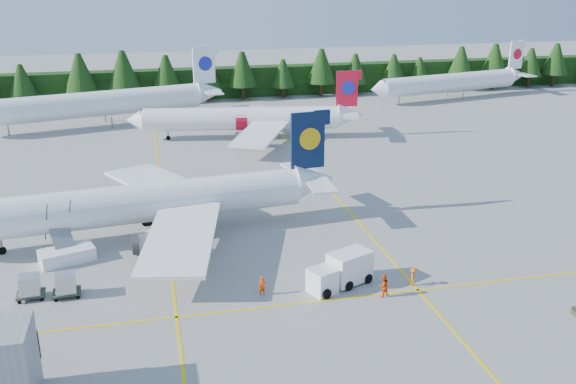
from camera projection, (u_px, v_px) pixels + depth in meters
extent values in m
plane|color=#A2A19C|center=(329.00, 266.00, 57.96)|extent=(320.00, 320.00, 0.00)
cube|color=yellow|center=(163.00, 203.00, 73.46)|extent=(0.25, 120.00, 0.01)
cube|color=yellow|center=(331.00, 190.00, 77.61)|extent=(0.25, 120.00, 0.01)
cube|color=yellow|center=(350.00, 298.00, 52.44)|extent=(80.00, 0.25, 0.01)
cube|color=black|center=(219.00, 82.00, 132.41)|extent=(220.00, 4.00, 6.00)
cylinder|color=white|center=(136.00, 204.00, 63.17)|extent=(33.43, 7.59, 3.91)
cube|color=#071739|center=(308.00, 140.00, 67.13)|extent=(3.73, 0.75, 6.06)
cube|color=white|center=(154.00, 181.00, 71.67)|extent=(11.39, 15.76, 1.11)
cylinder|color=gray|center=(140.00, 202.00, 69.17)|extent=(3.53, 2.41, 2.05)
cube|color=white|center=(181.00, 237.00, 56.87)|extent=(8.68, 15.53, 1.11)
cylinder|color=gray|center=(155.00, 243.00, 59.08)|extent=(3.53, 2.41, 2.05)
cylinder|color=gray|center=(1.00, 246.00, 60.17)|extent=(0.23, 0.23, 1.66)
cylinder|color=white|center=(241.00, 119.00, 99.98)|extent=(30.47, 8.14, 3.56)
cone|color=white|center=(135.00, 120.00, 98.92)|extent=(3.01, 3.90, 3.56)
cube|color=red|center=(347.00, 89.00, 99.57)|extent=(3.39, 0.82, 5.52)
cube|color=white|center=(258.00, 111.00, 107.46)|extent=(7.42, 14.04, 1.01)
cylinder|color=gray|center=(247.00, 122.00, 105.49)|extent=(3.28, 2.31, 1.87)
cube|color=white|center=(260.00, 133.00, 93.21)|extent=(10.79, 14.33, 1.01)
cylinder|color=gray|center=(248.00, 138.00, 95.77)|extent=(3.28, 2.31, 1.87)
cylinder|color=gray|center=(168.00, 135.00, 100.05)|extent=(0.21, 0.21, 1.51)
cylinder|color=white|center=(94.00, 104.00, 107.34)|extent=(36.04, 12.72, 4.24)
cube|color=white|center=(204.00, 65.00, 113.83)|extent=(4.00, 1.32, 6.58)
cylinder|color=gray|center=(8.00, 130.00, 102.56)|extent=(0.25, 0.25, 1.70)
cylinder|color=white|center=(449.00, 83.00, 129.93)|extent=(31.62, 10.40, 3.71)
cone|color=white|center=(377.00, 89.00, 123.10)|extent=(3.33, 4.18, 3.71)
cube|color=white|center=(516.00, 55.00, 135.25)|extent=(3.51, 1.07, 5.75)
cylinder|color=gray|center=(399.00, 100.00, 126.00)|extent=(0.22, 0.22, 1.48)
cube|color=white|center=(67.00, 255.00, 58.75)|extent=(5.31, 3.90, 1.25)
cube|color=gray|center=(59.00, 227.00, 59.91)|extent=(3.18, 4.86, 3.36)
cube|color=gray|center=(51.00, 204.00, 61.22)|extent=(2.37, 1.95, 0.14)
cube|color=white|center=(322.00, 281.00, 52.99)|extent=(2.65, 2.65, 2.10)
cube|color=black|center=(322.00, 275.00, 52.83)|extent=(2.33, 2.43, 0.90)
cube|color=white|center=(350.00, 266.00, 54.54)|extent=(4.19, 3.48, 2.60)
cube|color=#343A2A|center=(31.00, 294.00, 52.23)|extent=(2.33, 1.86, 0.14)
cube|color=#B9BBBE|center=(30.00, 285.00, 51.95)|extent=(1.66, 1.62, 1.55)
cube|color=#343A2A|center=(67.00, 292.00, 52.55)|extent=(2.33, 1.86, 0.14)
cube|color=#B9BBBE|center=(66.00, 283.00, 52.27)|extent=(1.66, 1.62, 1.55)
imported|color=#FF4605|center=(262.00, 286.00, 52.61)|extent=(0.66, 0.47, 1.68)
imported|color=#F64105|center=(383.00, 286.00, 52.37)|extent=(1.14, 1.02, 1.95)
imported|color=#EB6104|center=(413.00, 277.00, 54.19)|extent=(0.71, 0.81, 1.63)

